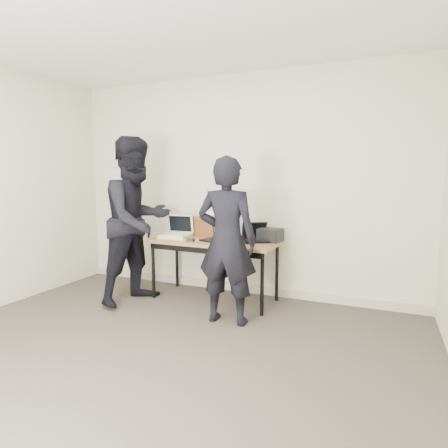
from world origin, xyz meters
The scene contains 13 objects.
room centered at (0.00, 0.00, 1.35)m, with size 4.60×4.60×2.80m.
desk centered at (-0.12, 1.82, 0.66)m, with size 1.52×0.70×0.72m.
laptop_beige centered at (-0.63, 1.82, 0.77)m, with size 0.36×0.36×0.27m.
laptop_center centered at (-0.08, 1.81, 0.77)m, with size 0.36×0.35×0.22m.
laptop_right centered at (0.35, 1.96, 0.77)m, with size 0.39×0.38×0.22m.
leather_satchel centered at (-0.30, 2.05, 0.85)m, with size 0.39×0.24×0.25m.
tissue centered at (-0.27, 2.05, 1.00)m, with size 0.13×0.10×0.08m, color white.
equipment_box centered at (0.51, 2.01, 0.79)m, with size 0.26×0.22×0.15m, color black.
power_brick centered at (-0.34, 1.65, 0.74)m, with size 0.08×0.05×0.03m, color black.
cables centered at (-0.07, 1.82, 0.72)m, with size 1.16×0.42×0.01m.
person_typist centered at (0.28, 1.25, 0.83)m, with size 0.61×0.40×1.67m, color black.
person_observer centered at (-0.92, 1.44, 0.96)m, with size 0.93×0.73×1.92m, color black.
baseboard centered at (0.00, 2.23, 0.05)m, with size 4.50×0.03×0.10m, color #B3AA94.
Camera 1 is at (1.68, -2.12, 1.47)m, focal length 30.00 mm.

